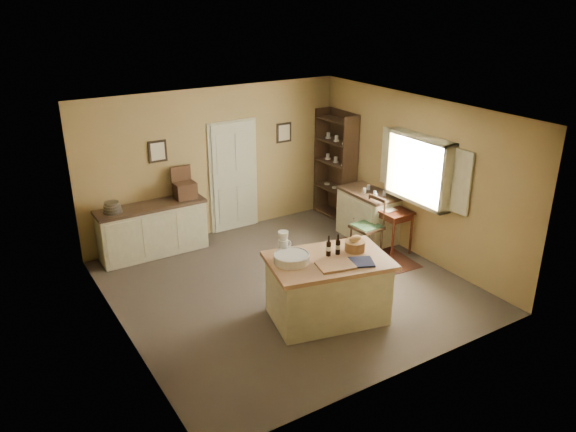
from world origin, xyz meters
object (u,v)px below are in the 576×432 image
object	(u,v)px
sideboard	(153,228)
shelving_unit	(337,165)
desk_chair	(367,227)
writing_desk	(389,214)
work_island	(327,287)
right_cabinet	(368,215)

from	to	relation	value
sideboard	shelving_unit	xyz separation A→B (m)	(3.70, -0.24, 0.58)
desk_chair	shelving_unit	bearing A→B (deg)	66.65
writing_desk	desk_chair	bearing A→B (deg)	172.79
work_island	writing_desk	world-z (taller)	work_island
shelving_unit	sideboard	bearing A→B (deg)	176.30
right_cabinet	writing_desk	bearing A→B (deg)	-89.98
shelving_unit	right_cabinet	bearing A→B (deg)	-97.55
work_island	sideboard	world-z (taller)	work_island
sideboard	writing_desk	size ratio (longest dim) A/B	2.26
sideboard	writing_desk	distance (m)	4.05
writing_desk	sideboard	bearing A→B (deg)	150.98
desk_chair	sideboard	bearing A→B (deg)	144.46
work_island	right_cabinet	world-z (taller)	work_island
shelving_unit	work_island	bearing A→B (deg)	-128.27
sideboard	right_cabinet	world-z (taller)	sideboard
desk_chair	shelving_unit	distance (m)	1.86
sideboard	work_island	bearing A→B (deg)	-67.33
writing_desk	shelving_unit	distance (m)	1.78
desk_chair	writing_desk	bearing A→B (deg)	-11.18
desk_chair	shelving_unit	size ratio (longest dim) A/B	0.46
sideboard	shelving_unit	distance (m)	3.75
work_island	writing_desk	xyz separation A→B (m)	(2.20, 1.26, 0.18)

